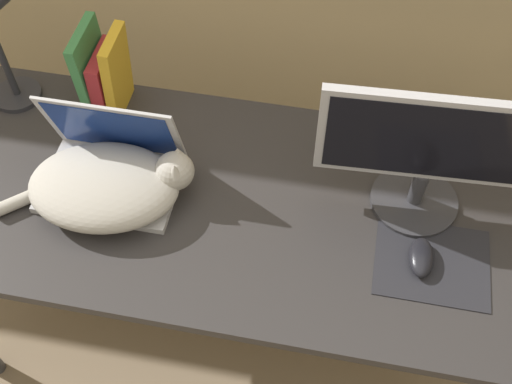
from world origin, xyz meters
TOP-DOWN VIEW (x-y plane):
  - desk at (0.00, 0.34)m, footprint 1.47×0.68m
  - laptop at (-0.27, 0.35)m, footprint 0.33×0.23m
  - cat at (-0.25, 0.29)m, footprint 0.46×0.30m
  - external_monitor at (0.47, 0.42)m, footprint 0.50×0.21m
  - mousepad at (0.52, 0.26)m, footprint 0.26×0.21m
  - computer_mouse at (0.49, 0.25)m, footprint 0.06×0.10m
  - book_row at (-0.35, 0.59)m, footprint 0.10×0.16m

SIDE VIEW (x-z plane):
  - desk at x=0.00m, z-range 0.28..1.00m
  - mousepad at x=0.52m, z-range 0.71..0.71m
  - computer_mouse at x=0.49m, z-range 0.71..0.75m
  - laptop at x=-0.27m, z-range 0.64..0.87m
  - cat at x=-0.25m, z-range 0.70..0.83m
  - book_row at x=-0.35m, z-range 0.70..0.95m
  - external_monitor at x=0.47m, z-range 0.73..1.08m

